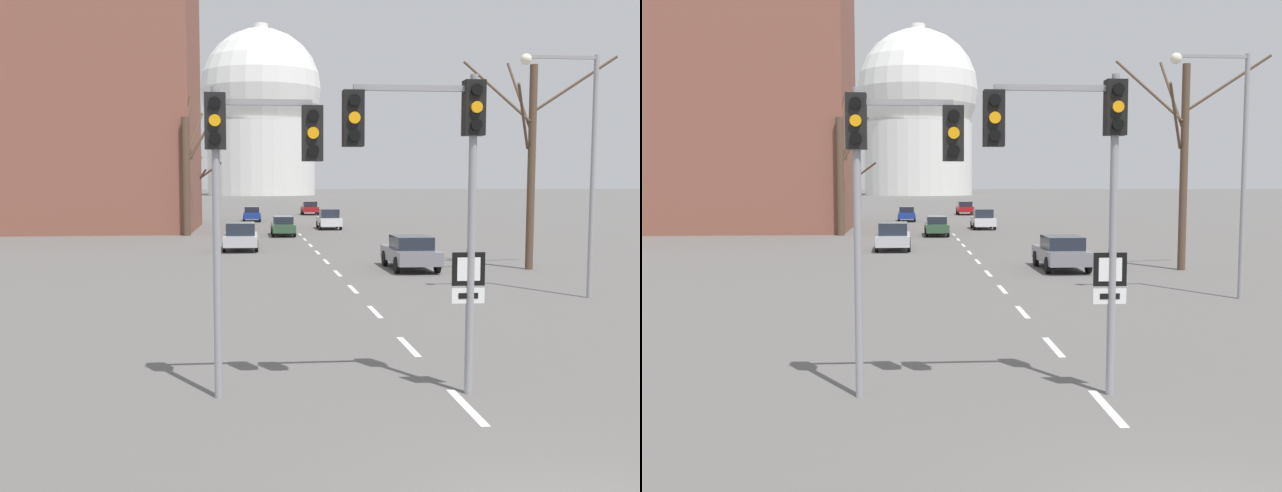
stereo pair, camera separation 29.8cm
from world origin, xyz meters
The scene contains 25 objects.
lane_stripe_0 centered at (0.00, 4.48, 0.00)m, with size 0.16×2.00×0.01m, color silver.
lane_stripe_1 centered at (0.00, 8.98, 0.00)m, with size 0.16×2.00×0.01m, color silver.
lane_stripe_2 centered at (0.00, 13.48, 0.00)m, with size 0.16×2.00×0.01m, color silver.
lane_stripe_3 centered at (0.00, 17.98, 0.00)m, with size 0.16×2.00×0.01m, color silver.
lane_stripe_4 centered at (0.00, 22.48, 0.00)m, with size 0.16×2.00×0.01m, color silver.
lane_stripe_5 centered at (0.00, 26.98, 0.00)m, with size 0.16×2.00×0.01m, color silver.
lane_stripe_6 centered at (0.00, 31.48, 0.00)m, with size 0.16×2.00×0.01m, color silver.
lane_stripe_7 centered at (0.00, 35.98, 0.00)m, with size 0.16×2.00×0.01m, color silver.
lane_stripe_8 centered at (0.00, 40.48, 0.00)m, with size 0.16×2.00×0.01m, color silver.
lane_stripe_9 centered at (0.00, 44.98, 0.00)m, with size 0.16×2.00×0.01m, color silver.
traffic_signal_centre_tall centered at (-0.46, 5.22, 4.33)m, with size 2.49×0.34×5.69m.
traffic_signal_near_left centered at (-3.67, 5.42, 4.13)m, with size 2.04×0.34×5.45m.
route_sign_post centered at (0.22, 5.23, 1.80)m, with size 0.60×0.08×2.63m.
street_lamp_right centered at (7.02, 15.34, 4.94)m, with size 2.62×0.36×7.92m.
sedan_near_left centered at (-3.47, 63.24, 0.75)m, with size 1.73×4.36×1.45m.
sedan_near_right centered at (-1.30, 44.02, 0.73)m, with size 1.68×4.47×1.41m.
sedan_mid_centre centered at (-4.19, 33.34, 0.78)m, with size 1.94×4.47×1.57m.
sedan_far_left centered at (2.80, 51.02, 0.81)m, with size 1.82×4.09×1.64m.
sedan_far_right centered at (3.42, 77.38, 0.82)m, with size 1.93×4.57×1.58m.
sedan_distant_centre centered at (3.35, 23.51, 0.78)m, with size 1.93×4.39×1.49m.
bare_tree_left_near centered at (-8.36, 57.31, 3.21)m, with size 4.12×2.70×6.22m.
bare_tree_right_near centered at (8.55, 23.12, 5.02)m, with size 6.05×5.05×9.40m.
bare_tree_left_far centered at (-8.10, 44.86, 4.69)m, with size 2.34×3.41×10.13m.
capitol_dome centered at (0.00, 210.47, 24.80)m, with size 36.05×36.05×50.92m.
apartment_block_left centered at (-17.04, 52.12, 11.19)m, with size 18.00×14.00×22.38m, color brown.
Camera 2 is at (-3.36, -7.10, 3.82)m, focal length 40.00 mm.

